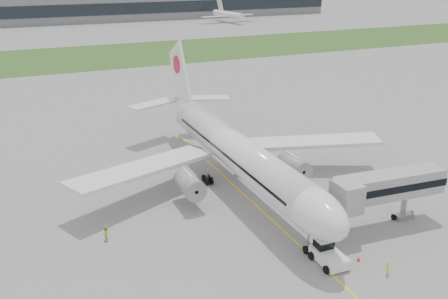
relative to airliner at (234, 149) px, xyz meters
name	(u,v)px	position (x,y,z in m)	size (l,w,h in m)	color
ground	(248,198)	(0.00, -4.87, -5.66)	(600.00, 600.00, 0.00)	slate
apron_markings	(265,214)	(0.00, -9.87, -5.66)	(70.00, 70.00, 0.04)	yellow
grass_strip	(93,56)	(0.00, 115.13, -5.65)	(600.00, 50.00, 0.02)	#395620
terminal_building	(55,9)	(0.00, 225.00, 1.34)	(320.00, 22.30, 14.00)	slate
airliner	(234,149)	(0.00, 0.00, 0.00)	(48.13, 53.95, 17.88)	silver
pushback_tug	(328,254)	(0.94, -22.25, -4.63)	(3.00, 4.40, 2.24)	white
jet_bridge	(384,187)	(11.42, -18.18, -0.46)	(15.33, 4.37, 7.03)	gray
safety_cone_right	(359,259)	(4.17, -23.53, -5.38)	(0.41, 0.41, 0.56)	red
ground_crew_near	(388,268)	(5.27, -26.77, -4.81)	(0.62, 0.41, 1.69)	#CFF929
ground_crew_far	(107,233)	(-19.95, -8.06, -4.72)	(0.92, 0.72, 1.89)	#B4EF27
distant_aircraft_right	(228,22)	(84.89, 190.84, -5.66)	(30.88, 27.25, 11.81)	silver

